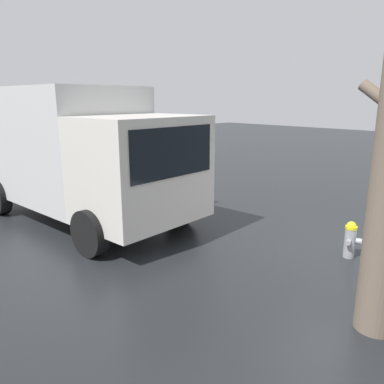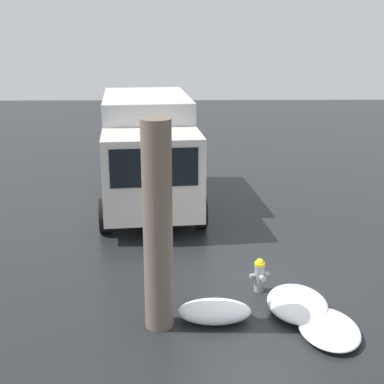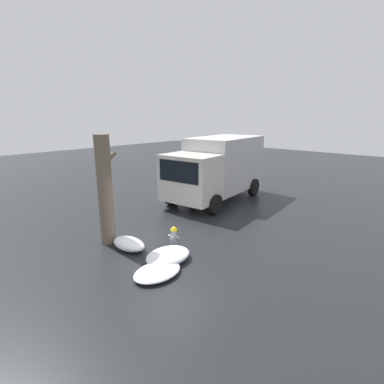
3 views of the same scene
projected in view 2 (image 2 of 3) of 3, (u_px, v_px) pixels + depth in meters
name	position (u px, v px, depth m)	size (l,w,h in m)	color
ground_plane	(259.00, 291.00, 10.73)	(60.00, 60.00, 0.00)	black
fire_hydrant	(259.00, 274.00, 10.62)	(0.31, 0.41, 0.70)	gray
tree_trunk	(158.00, 227.00, 8.95)	(0.76, 0.50, 3.68)	#6B5B4C
delivery_truck	(148.00, 148.00, 15.57)	(6.34, 3.27, 3.15)	beige
pedestrian	(141.00, 193.00, 14.16)	(0.35, 0.35, 1.59)	#23232D
snow_pile_by_hydrant	(214.00, 311.00, 9.58)	(0.76, 1.31, 0.36)	white
snow_pile_curbside	(329.00, 329.00, 9.17)	(1.44, 1.03, 0.21)	white
snow_pile_by_tree	(297.00, 304.00, 9.89)	(1.46, 1.10, 0.33)	white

